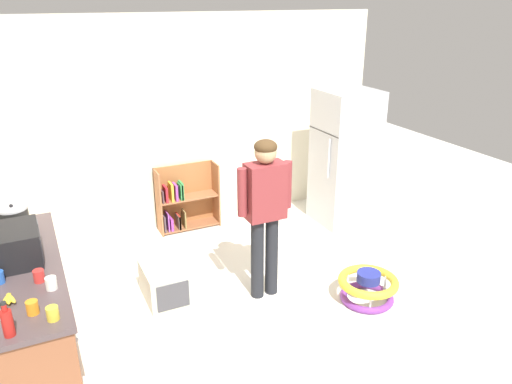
{
  "coord_description": "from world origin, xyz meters",
  "views": [
    {
      "loc": [
        -1.98,
        -3.68,
        2.89
      ],
      "look_at": [
        -0.08,
        0.3,
        1.14
      ],
      "focal_mm": 34.94,
      "sensor_mm": 36.0,
      "label": 1
    }
  ],
  "objects_px": {
    "refrigerator": "(345,158)",
    "white_cup": "(51,283)",
    "kitchen_counter": "(28,314)",
    "crock_pot": "(14,221)",
    "yellow_cup": "(53,313)",
    "bookshelf": "(183,201)",
    "ketchup_bottle": "(7,322)",
    "orange_cup": "(32,307)",
    "banana_bunch": "(9,299)",
    "microwave": "(16,245)",
    "pet_carrier": "(165,283)",
    "red_cup": "(39,276)",
    "standing_person": "(265,205)",
    "baby_walker": "(368,287)"
  },
  "relations": [
    {
      "from": "refrigerator",
      "to": "white_cup",
      "type": "relative_size",
      "value": 18.74
    },
    {
      "from": "kitchen_counter",
      "to": "crock_pot",
      "type": "bearing_deg",
      "value": 89.48
    },
    {
      "from": "white_cup",
      "to": "yellow_cup",
      "type": "xyz_separation_m",
      "value": [
        -0.02,
        -0.4,
        0.0
      ]
    },
    {
      "from": "bookshelf",
      "to": "yellow_cup",
      "type": "height_order",
      "value": "yellow_cup"
    },
    {
      "from": "ketchup_bottle",
      "to": "orange_cup",
      "type": "xyz_separation_m",
      "value": [
        0.14,
        0.19,
        -0.05
      ]
    },
    {
      "from": "banana_bunch",
      "to": "yellow_cup",
      "type": "bearing_deg",
      "value": -52.89
    },
    {
      "from": "microwave",
      "to": "pet_carrier",
      "type": "bearing_deg",
      "value": 14.1
    },
    {
      "from": "kitchen_counter",
      "to": "ketchup_bottle",
      "type": "height_order",
      "value": "ketchup_bottle"
    },
    {
      "from": "bookshelf",
      "to": "pet_carrier",
      "type": "relative_size",
      "value": 1.54
    },
    {
      "from": "pet_carrier",
      "to": "crock_pot",
      "type": "bearing_deg",
      "value": 170.5
    },
    {
      "from": "bookshelf",
      "to": "red_cup",
      "type": "relative_size",
      "value": 8.95
    },
    {
      "from": "kitchen_counter",
      "to": "red_cup",
      "type": "xyz_separation_m",
      "value": [
        0.14,
        -0.31,
        0.5
      ]
    },
    {
      "from": "white_cup",
      "to": "refrigerator",
      "type": "bearing_deg",
      "value": 24.44
    },
    {
      "from": "standing_person",
      "to": "white_cup",
      "type": "xyz_separation_m",
      "value": [
        -1.98,
        -0.51,
        -0.05
      ]
    },
    {
      "from": "standing_person",
      "to": "ketchup_bottle",
      "type": "bearing_deg",
      "value": -156.89
    },
    {
      "from": "kitchen_counter",
      "to": "ketchup_bottle",
      "type": "distance_m",
      "value": 1.06
    },
    {
      "from": "standing_person",
      "to": "crock_pot",
      "type": "xyz_separation_m",
      "value": [
        -2.19,
        0.57,
        0.03
      ]
    },
    {
      "from": "crock_pot",
      "to": "yellow_cup",
      "type": "relative_size",
      "value": 3.08
    },
    {
      "from": "ketchup_bottle",
      "to": "microwave",
      "type": "bearing_deg",
      "value": 85.61
    },
    {
      "from": "banana_bunch",
      "to": "red_cup",
      "type": "relative_size",
      "value": 1.64
    },
    {
      "from": "bookshelf",
      "to": "orange_cup",
      "type": "height_order",
      "value": "orange_cup"
    },
    {
      "from": "refrigerator",
      "to": "crock_pot",
      "type": "distance_m",
      "value": 4.01
    },
    {
      "from": "bookshelf",
      "to": "crock_pot",
      "type": "distance_m",
      "value": 2.43
    },
    {
      "from": "pet_carrier",
      "to": "baby_walker",
      "type": "bearing_deg",
      "value": -26.65
    },
    {
      "from": "baby_walker",
      "to": "orange_cup",
      "type": "bearing_deg",
      "value": -175.76
    },
    {
      "from": "refrigerator",
      "to": "pet_carrier",
      "type": "relative_size",
      "value": 3.22
    },
    {
      "from": "bookshelf",
      "to": "white_cup",
      "type": "height_order",
      "value": "white_cup"
    },
    {
      "from": "banana_bunch",
      "to": "standing_person",
      "type": "bearing_deg",
      "value": 14.0
    },
    {
      "from": "baby_walker",
      "to": "orange_cup",
      "type": "height_order",
      "value": "orange_cup"
    },
    {
      "from": "bookshelf",
      "to": "orange_cup",
      "type": "distance_m",
      "value": 3.3
    },
    {
      "from": "microwave",
      "to": "banana_bunch",
      "type": "height_order",
      "value": "microwave"
    },
    {
      "from": "red_cup",
      "to": "white_cup",
      "type": "bearing_deg",
      "value": -63.36
    },
    {
      "from": "white_cup",
      "to": "kitchen_counter",
      "type": "bearing_deg",
      "value": 115.22
    },
    {
      "from": "pet_carrier",
      "to": "orange_cup",
      "type": "bearing_deg",
      "value": -136.07
    },
    {
      "from": "microwave",
      "to": "orange_cup",
      "type": "relative_size",
      "value": 5.05
    },
    {
      "from": "ketchup_bottle",
      "to": "pet_carrier",
      "type": "bearing_deg",
      "value": 44.98
    },
    {
      "from": "kitchen_counter",
      "to": "crock_pot",
      "type": "distance_m",
      "value": 0.85
    },
    {
      "from": "kitchen_counter",
      "to": "white_cup",
      "type": "xyz_separation_m",
      "value": [
        0.22,
        -0.46,
        0.5
      ]
    },
    {
      "from": "banana_bunch",
      "to": "yellow_cup",
      "type": "xyz_separation_m",
      "value": [
        0.26,
        -0.34,
        0.02
      ]
    },
    {
      "from": "ketchup_bottle",
      "to": "red_cup",
      "type": "height_order",
      "value": "ketchup_bottle"
    },
    {
      "from": "pet_carrier",
      "to": "crock_pot",
      "type": "distance_m",
      "value": 1.53
    },
    {
      "from": "kitchen_counter",
      "to": "standing_person",
      "type": "height_order",
      "value": "standing_person"
    },
    {
      "from": "standing_person",
      "to": "crock_pot",
      "type": "distance_m",
      "value": 2.26
    },
    {
      "from": "baby_walker",
      "to": "microwave",
      "type": "xyz_separation_m",
      "value": [
        -3.07,
        0.6,
        0.88
      ]
    },
    {
      "from": "yellow_cup",
      "to": "refrigerator",
      "type": "bearing_deg",
      "value": 29.09
    },
    {
      "from": "ketchup_bottle",
      "to": "yellow_cup",
      "type": "relative_size",
      "value": 2.59
    },
    {
      "from": "ketchup_bottle",
      "to": "bookshelf",
      "type": "bearing_deg",
      "value": 54.73
    },
    {
      "from": "refrigerator",
      "to": "orange_cup",
      "type": "distance_m",
      "value": 4.36
    },
    {
      "from": "pet_carrier",
      "to": "bookshelf",
      "type": "bearing_deg",
      "value": 65.71
    },
    {
      "from": "crock_pot",
      "to": "orange_cup",
      "type": "relative_size",
      "value": 3.08
    }
  ]
}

